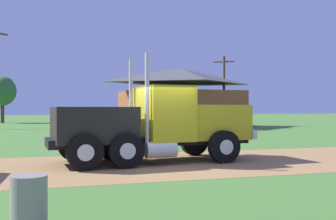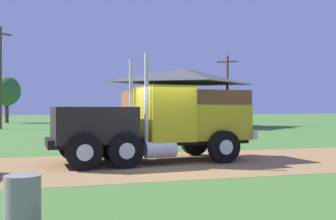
# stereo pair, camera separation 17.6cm
# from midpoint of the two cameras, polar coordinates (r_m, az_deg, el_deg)

# --- Properties ---
(ground_plane) EXTENTS (200.00, 200.00, 0.00)m
(ground_plane) POSITION_cam_midpoint_polar(r_m,az_deg,el_deg) (13.19, -2.00, -7.71)
(ground_plane) COLOR #497932
(dirt_track) EXTENTS (120.00, 6.17, 0.01)m
(dirt_track) POSITION_cam_midpoint_polar(r_m,az_deg,el_deg) (13.19, -2.00, -7.69)
(dirt_track) COLOR #A27949
(dirt_track) RESTS_ON ground_plane
(truck_foreground_white) EXTENTS (7.06, 3.12, 3.58)m
(truck_foreground_white) POSITION_cam_midpoint_polar(r_m,az_deg,el_deg) (13.71, -2.59, -2.11)
(truck_foreground_white) COLOR black
(truck_foreground_white) RESTS_ON ground_plane
(steel_barrel) EXTENTS (0.53, 0.53, 0.85)m
(steel_barrel) POSITION_cam_midpoint_polar(r_m,az_deg,el_deg) (6.39, -19.95, -12.48)
(steel_barrel) COLOR gray
(steel_barrel) RESTS_ON ground_plane
(shed_building) EXTENTS (11.65, 8.73, 5.74)m
(shed_building) POSITION_cam_midpoint_polar(r_m,az_deg,el_deg) (39.06, 1.66, 1.68)
(shed_building) COLOR brown
(shed_building) RESTS_ON ground_plane
(utility_pole_far) EXTENTS (1.81, 1.48, 7.22)m
(utility_pole_far) POSITION_cam_midpoint_polar(r_m,az_deg,el_deg) (41.91, 7.84, 3.04)
(utility_pole_far) COLOR brown
(utility_pole_far) RESTS_ON ground_plane
(tree_mid) EXTENTS (3.31, 3.31, 5.77)m
(tree_mid) POSITION_cam_midpoint_polar(r_m,az_deg,el_deg) (53.49, -22.58, 2.49)
(tree_mid) COLOR #513823
(tree_mid) RESTS_ON ground_plane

